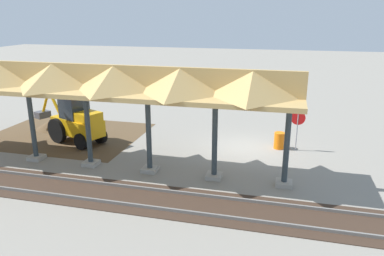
{
  "coord_description": "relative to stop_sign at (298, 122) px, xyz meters",
  "views": [
    {
      "loc": [
        -1.95,
        19.33,
        7.04
      ],
      "look_at": [
        2.44,
        2.13,
        1.6
      ],
      "focal_mm": 35.0,
      "sensor_mm": 36.0,
      "label": 1
    }
  ],
  "objects": [
    {
      "name": "rail_tracks",
      "position": [
        2.67,
        7.19,
        -1.54
      ],
      "size": [
        60.0,
        2.58,
        0.15
      ],
      "color": "slate",
      "rests_on": "ground"
    },
    {
      "name": "ground_plane",
      "position": [
        2.67,
        0.34,
        -1.57
      ],
      "size": [
        120.0,
        120.0,
        0.0
      ],
      "primitive_type": "plane",
      "color": "gray"
    },
    {
      "name": "platform_canopy",
      "position": [
        9.63,
        4.58,
        2.58
      ],
      "size": [
        19.41,
        3.2,
        4.9
      ],
      "color": "#9E998E",
      "rests_on": "ground"
    },
    {
      "name": "dirt_mound",
      "position": [
        14.91,
        -0.4,
        -1.57
      ],
      "size": [
        4.6,
        4.6,
        1.39
      ],
      "primitive_type": "cone",
      "color": "brown",
      "rests_on": "ground"
    },
    {
      "name": "backhoe",
      "position": [
        12.1,
        1.63,
        -0.31
      ],
      "size": [
        5.35,
        3.14,
        2.82
      ],
      "color": "orange",
      "rests_on": "ground"
    },
    {
      "name": "stop_sign",
      "position": [
        0.0,
        0.0,
        0.0
      ],
      "size": [
        0.76,
        0.07,
        2.19
      ],
      "color": "gray",
      "rests_on": "ground"
    },
    {
      "name": "traffic_barrel",
      "position": [
        0.88,
        -0.09,
        -1.12
      ],
      "size": [
        0.56,
        0.56,
        0.9
      ],
      "primitive_type": "cylinder",
      "color": "orange",
      "rests_on": "ground"
    },
    {
      "name": "dirt_work_zone",
      "position": [
        13.43,
        0.65,
        -1.57
      ],
      "size": [
        8.95,
        7.0,
        0.01
      ],
      "primitive_type": "cube",
      "color": "brown",
      "rests_on": "ground"
    }
  ]
}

